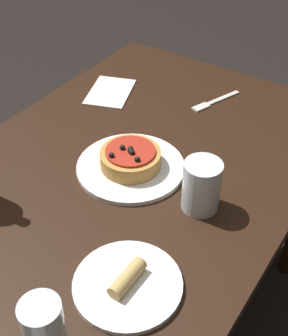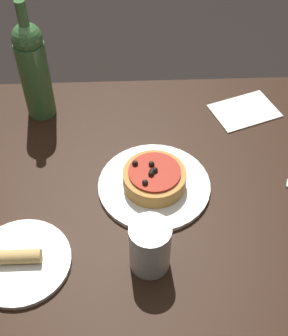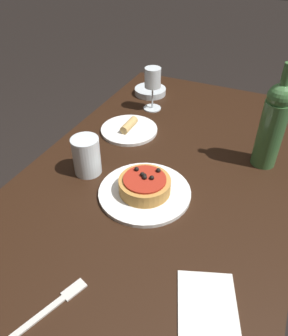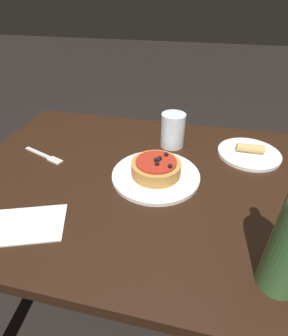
% 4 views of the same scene
% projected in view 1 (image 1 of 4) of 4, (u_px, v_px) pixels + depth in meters
% --- Properties ---
extents(dining_table, '(1.46, 0.83, 0.74)m').
position_uv_depth(dining_table, '(103.00, 219.00, 1.17)').
color(dining_table, black).
rests_on(dining_table, ground_plane).
extents(dinner_plate, '(0.27, 0.27, 0.01)m').
position_uv_depth(dinner_plate, '(131.00, 167.00, 1.18)').
color(dinner_plate, white).
rests_on(dinner_plate, dining_table).
extents(pizza, '(0.15, 0.15, 0.06)m').
position_uv_depth(pizza, '(130.00, 158.00, 1.16)').
color(pizza, '#BC843D').
rests_on(pizza, dinner_plate).
extents(wine_glass, '(0.07, 0.07, 0.18)m').
position_uv_depth(wine_glass, '(44.00, 326.00, 0.70)').
color(wine_glass, silver).
rests_on(wine_glass, dining_table).
extents(water_cup, '(0.09, 0.09, 0.12)m').
position_uv_depth(water_cup, '(202.00, 186.00, 1.04)').
color(water_cup, silver).
rests_on(water_cup, dining_table).
extents(fork, '(0.18, 0.08, 0.00)m').
position_uv_depth(fork, '(213.00, 102.00, 1.42)').
color(fork, beige).
rests_on(fork, dining_table).
extents(side_plate, '(0.21, 0.21, 0.04)m').
position_uv_depth(side_plate, '(128.00, 284.00, 0.90)').
color(side_plate, white).
rests_on(side_plate, dining_table).
extents(paper_napkin, '(0.21, 0.18, 0.00)m').
position_uv_depth(paper_napkin, '(110.00, 92.00, 1.47)').
color(paper_napkin, silver).
rests_on(paper_napkin, dining_table).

